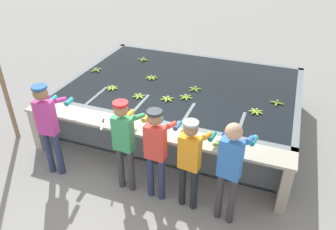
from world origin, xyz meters
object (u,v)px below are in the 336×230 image
(worker_3, at_px, (190,157))
(banana_bunch_floating_5, at_px, (186,97))
(worker_4, at_px, (230,164))
(banana_bunch_floating_3, at_px, (256,112))
(banana_bunch_floating_1, at_px, (151,78))
(banana_bunch_floating_4, at_px, (167,99))
(banana_bunch_floating_7, at_px, (143,60))
(worker_2, at_px, (156,146))
(banana_bunch_ledge_1, at_px, (221,144))
(banana_bunch_floating_8, at_px, (112,88))
(knife_0, at_px, (103,123))
(banana_bunch_floating_0, at_px, (139,96))
(banana_bunch_floating_2, at_px, (195,89))
(banana_bunch_floating_6, at_px, (96,70))
(banana_bunch_ledge_0, at_px, (44,107))
(banana_bunch_floating_9, at_px, (277,103))
(worker_1, at_px, (124,138))

(worker_3, bearing_deg, banana_bunch_floating_5, 110.03)
(worker_4, relative_size, banana_bunch_floating_3, 6.26)
(banana_bunch_floating_3, bearing_deg, worker_3, -112.81)
(banana_bunch_floating_1, distance_m, banana_bunch_floating_4, 1.05)
(worker_4, bearing_deg, banana_bunch_floating_4, 133.47)
(banana_bunch_floating_5, height_order, banana_bunch_floating_7, same)
(banana_bunch_floating_1, bearing_deg, banana_bunch_floating_7, 124.45)
(worker_2, height_order, banana_bunch_ledge_1, worker_2)
(banana_bunch_floating_8, bearing_deg, worker_3, -36.19)
(banana_bunch_floating_8, relative_size, knife_0, 0.84)
(banana_bunch_floating_0, bearing_deg, worker_3, -44.23)
(banana_bunch_floating_1, xyz_separation_m, banana_bunch_floating_2, (1.07, -0.20, 0.00))
(banana_bunch_floating_6, distance_m, banana_bunch_floating_7, 1.23)
(worker_3, relative_size, banana_bunch_floating_4, 5.71)
(worker_3, relative_size, banana_bunch_floating_5, 5.71)
(worker_3, distance_m, banana_bunch_ledge_0, 3.07)
(banana_bunch_ledge_0, bearing_deg, banana_bunch_floating_8, 56.26)
(banana_bunch_floating_3, relative_size, banana_bunch_floating_6, 1.07)
(banana_bunch_floating_9, bearing_deg, banana_bunch_floating_5, -166.85)
(worker_1, bearing_deg, banana_bunch_floating_5, 76.14)
(banana_bunch_floating_1, height_order, banana_bunch_floating_5, same)
(banana_bunch_floating_5, bearing_deg, banana_bunch_floating_9, 13.15)
(banana_bunch_floating_6, bearing_deg, banana_bunch_ledge_0, -89.59)
(banana_bunch_floating_9, bearing_deg, banana_bunch_floating_2, 179.94)
(worker_4, bearing_deg, worker_1, 177.13)
(worker_2, bearing_deg, banana_bunch_ledge_1, 28.66)
(banana_bunch_floating_9, bearing_deg, banana_bunch_floating_8, -170.22)
(worker_2, bearing_deg, banana_bunch_floating_2, 91.14)
(banana_bunch_floating_9, bearing_deg, banana_bunch_floating_7, 161.68)
(banana_bunch_floating_0, relative_size, banana_bunch_floating_7, 1.00)
(banana_bunch_floating_4, bearing_deg, banana_bunch_floating_0, -170.80)
(banana_bunch_floating_2, bearing_deg, banana_bunch_ledge_1, -61.02)
(banana_bunch_floating_0, bearing_deg, banana_bunch_floating_6, 150.94)
(banana_bunch_floating_5, relative_size, banana_bunch_ledge_0, 1.01)
(worker_4, distance_m, banana_bunch_floating_3, 1.81)
(knife_0, bearing_deg, banana_bunch_floating_5, 52.62)
(banana_bunch_floating_4, bearing_deg, worker_2, -74.92)
(banana_bunch_floating_8, height_order, banana_bunch_floating_9, same)
(banana_bunch_floating_0, distance_m, banana_bunch_floating_9, 2.71)
(banana_bunch_floating_7, distance_m, banana_bunch_floating_8, 1.68)
(worker_1, xyz_separation_m, banana_bunch_floating_1, (-0.57, 2.39, -0.08))
(banana_bunch_floating_7, bearing_deg, banana_bunch_floating_6, -127.62)
(worker_3, height_order, banana_bunch_floating_2, worker_3)
(banana_bunch_floating_1, relative_size, banana_bunch_floating_9, 1.00)
(banana_bunch_floating_6, bearing_deg, worker_3, -37.57)
(worker_1, distance_m, banana_bunch_floating_3, 2.51)
(worker_2, bearing_deg, worker_4, -3.74)
(banana_bunch_ledge_0, bearing_deg, banana_bunch_floating_7, 75.49)
(banana_bunch_floating_1, relative_size, knife_0, 0.84)
(banana_bunch_floating_2, relative_size, banana_bunch_ledge_1, 0.99)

